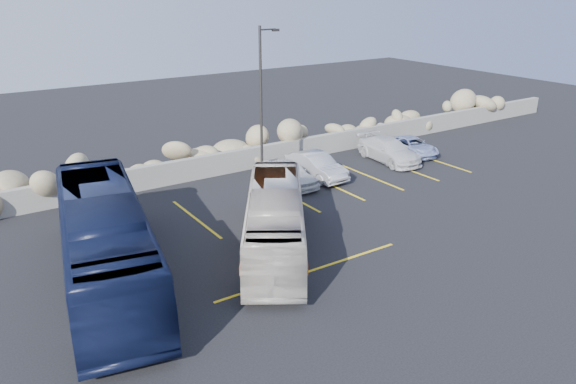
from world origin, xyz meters
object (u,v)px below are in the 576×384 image
car_d (412,146)px  car_a (289,173)px  car_b (316,166)px  car_c (389,150)px  tour_coach (105,241)px  lamppost (262,102)px  vintage_bus (275,221)px

car_d → car_a: bearing=-171.1°
car_b → car_c: (5.35, 0.03, -0.00)m
car_a → car_b: car_b is taller
tour_coach → car_a: tour_coach is taller
car_c → car_d: 2.21m
car_b → car_d: size_ratio=1.10×
lamppost → car_a: bearing=-50.1°
tour_coach → car_b: tour_coach is taller
car_a → car_d: 9.43m
car_b → car_c: 5.35m
vintage_bus → tour_coach: 6.34m
car_a → car_d: car_a is taller
vintage_bus → car_b: size_ratio=2.22×
lamppost → car_d: bearing=-3.3°
vintage_bus → tour_coach: size_ratio=0.79×
lamppost → car_d: size_ratio=2.16×
vintage_bus → car_a: (4.68, 5.99, -0.61)m
tour_coach → car_b: (12.78, 5.11, -0.91)m
vintage_bus → car_d: bearing=57.6°
car_a → car_c: size_ratio=0.82×
lamppost → tour_coach: bearing=-148.9°
car_a → car_b: size_ratio=0.93×
lamppost → tour_coach: 11.96m
vintage_bus → car_d: (14.09, 6.50, -0.74)m
vintage_bus → car_d: 15.53m
car_b → car_c: size_ratio=0.88×
car_c → lamppost: bearing=179.6°
car_c → car_d: bearing=12.6°
tour_coach → car_d: tour_coach is taller
lamppost → car_a: lamppost is taller
vintage_bus → car_d: vintage_bus is taller
tour_coach → car_a: size_ratio=3.00×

